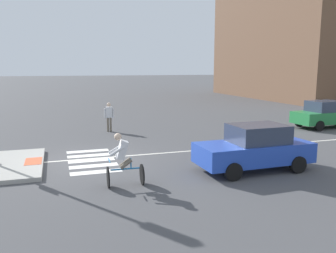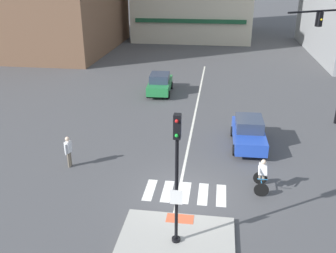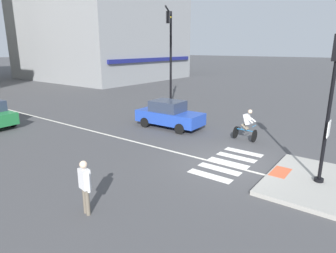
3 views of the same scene
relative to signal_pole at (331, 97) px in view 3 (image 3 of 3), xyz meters
The scene contains 15 objects.
ground_plane 4.64m from the signal_pole, 90.00° to the left, with size 300.00×300.00×0.00m, color #474749.
traffic_island 3.08m from the signal_pole, 90.00° to the left, with size 4.31×3.35×0.15m, color #A3A099.
tactile_pad_front 3.28m from the signal_pole, 90.00° to the left, with size 1.10×0.60×0.01m, color #DB5B38.
signal_pole is the anchor object (origin of this frame).
crosswalk_stripe_a 4.97m from the signal_pole, 115.14° to the left, with size 0.44×1.80×0.01m, color silver.
crosswalk_stripe_b 4.76m from the signal_pole, 103.20° to the left, with size 0.44×1.80×0.01m, color silver.
crosswalk_stripe_c 4.69m from the signal_pole, 90.00° to the left, with size 0.44×1.80×0.01m, color silver.
crosswalk_stripe_d 4.76m from the signal_pole, 76.80° to the left, with size 0.44×1.80×0.01m, color silver.
crosswalk_stripe_e 4.97m from the signal_pole, 64.86° to the left, with size 0.44×1.80×0.01m, color silver.
lane_centre_line 13.77m from the signal_pole, 91.21° to the left, with size 0.14×28.00×0.01m, color silver.
traffic_light_mast 15.15m from the signal_pole, 56.93° to the left, with size 4.38×2.84×7.48m.
building_corner_left 41.87m from the signal_pole, 59.31° to the left, with size 19.37×22.01×16.04m.
car_blue_eastbound_mid 9.70m from the signal_pole, 70.87° to the left, with size 1.93×4.14×1.64m.
cyclist 5.80m from the signal_pole, 50.40° to the left, with size 0.70×1.11×1.68m.
pedestrian_at_curb_left 8.24m from the signal_pole, 140.14° to the left, with size 0.28×0.54×1.67m.
Camera 3 is at (-10.79, -4.78, 4.74)m, focal length 31.21 mm.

